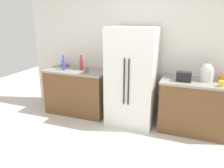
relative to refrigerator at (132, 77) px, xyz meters
name	(u,v)px	position (x,y,z in m)	size (l,w,h in m)	color
kitchen_back_panel	(141,43)	(0.04, 0.43, 0.57)	(4.91, 0.10, 2.93)	silver
counter_left	(78,91)	(-1.18, 0.04, -0.43)	(1.28, 0.68, 0.92)	brown
counter_right	(194,106)	(1.12, 0.04, -0.43)	(1.18, 0.68, 0.92)	brown
refrigerator	(132,77)	(0.00, 0.00, 0.00)	(0.86, 0.74, 1.79)	white
toaster	(184,77)	(0.91, -0.06, 0.11)	(0.24, 0.15, 0.16)	black
rice_cooker	(207,72)	(1.26, 0.10, 0.17)	(0.23, 0.23, 0.31)	white
bottle_a	(81,64)	(-1.08, 0.05, 0.15)	(0.07, 0.07, 0.30)	red
bottle_b	(64,64)	(-1.41, -0.07, 0.14)	(0.07, 0.07, 0.29)	blue
cup_a	(222,78)	(1.50, 0.19, 0.08)	(0.08, 0.08, 0.10)	orange
cup_b	(222,84)	(1.47, -0.16, 0.07)	(0.08, 0.08, 0.10)	yellow
cup_c	(87,70)	(-0.89, -0.10, 0.07)	(0.08, 0.08, 0.10)	brown
bowl_a	(65,65)	(-1.57, 0.21, 0.05)	(0.16, 0.16, 0.05)	purple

